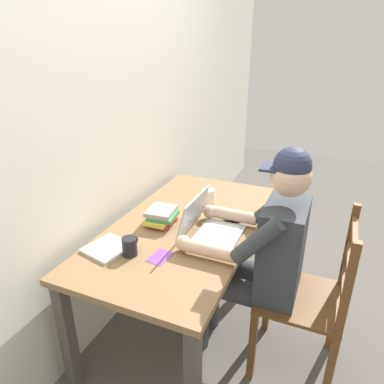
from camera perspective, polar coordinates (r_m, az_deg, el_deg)
ground_plane at (r=2.46m, az=-0.91°, el=-19.69°), size 8.00×8.00×0.00m
back_wall at (r=2.06m, az=-13.35°, el=12.24°), size 6.00×0.04×2.60m
desk at (r=2.08m, az=-1.01°, el=-7.27°), size 1.46×0.77×0.70m
seated_person at (r=1.86m, az=11.17°, el=-9.26°), size 0.50×0.60×1.25m
wooden_chair at (r=1.97m, az=18.92°, el=-16.14°), size 0.42×0.42×0.94m
laptop at (r=1.90m, az=2.58°, el=-5.73°), size 0.33×0.29×0.23m
computer_mouse at (r=2.09m, az=6.81°, el=-4.15°), size 0.06×0.10×0.03m
coffee_mug_white at (r=2.26m, az=2.74°, el=-0.79°), size 0.12×0.08×0.10m
coffee_mug_dark at (r=1.77m, az=-10.11°, el=-8.70°), size 0.11×0.07×0.09m
book_stack_main at (r=2.03m, az=-5.00°, el=-3.97°), size 0.20×0.18×0.09m
paper_pile_near_laptop at (r=1.96m, az=4.38°, el=-6.41°), size 0.26×0.24×0.01m
paper_pile_back_corner at (r=1.85m, az=-13.56°, el=-8.90°), size 0.25×0.24×0.02m
landscape_photo_print at (r=1.76m, az=-5.21°, el=-10.51°), size 0.14×0.10×0.00m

